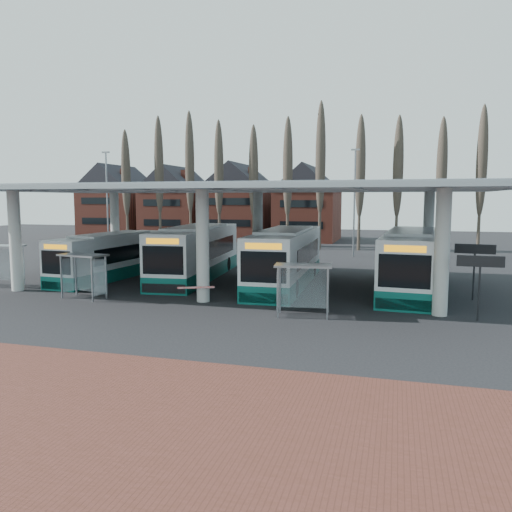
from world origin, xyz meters
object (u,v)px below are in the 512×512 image
(bus_2, at_px, (286,258))
(shelter_1, at_px, (85,266))
(shelter_2, at_px, (303,278))
(bus_1, at_px, (197,253))
(shelter_0, at_px, (1,256))
(bus_3, at_px, (410,261))
(bus_0, at_px, (113,257))

(bus_2, distance_m, shelter_1, 12.25)
(shelter_2, bearing_deg, bus_1, 126.99)
(shelter_1, distance_m, shelter_2, 12.48)
(shelter_0, height_order, shelter_1, shelter_0)
(shelter_0, xyz_separation_m, shelter_2, (19.92, -2.92, -0.10))
(bus_1, height_order, shelter_0, bus_1)
(bus_1, bearing_deg, shelter_0, -154.11)
(bus_1, distance_m, bus_3, 14.30)
(bus_2, relative_size, shelter_0, 4.35)
(bus_1, bearing_deg, bus_3, -8.91)
(shelter_0, relative_size, shelter_2, 1.08)
(bus_3, bearing_deg, shelter_0, -163.41)
(bus_2, xyz_separation_m, shelter_2, (2.61, -8.24, 0.08))
(bus_3, bearing_deg, bus_0, -174.22)
(bus_3, bearing_deg, bus_2, -173.78)
(bus_3, xyz_separation_m, shelter_2, (-5.01, -8.55, 0.07))
(bus_1, height_order, shelter_2, bus_1)
(bus_1, xyz_separation_m, bus_2, (6.65, -1.17, -0.01))
(bus_3, height_order, shelter_2, bus_3)
(bus_1, xyz_separation_m, shelter_2, (9.26, -9.41, 0.07))
(bus_3, relative_size, shelter_2, 4.75)
(bus_1, relative_size, shelter_0, 4.42)
(bus_2, bearing_deg, shelter_0, -164.78)
(bus_0, bearing_deg, shelter_2, -24.54)
(bus_2, xyz_separation_m, bus_3, (7.63, 0.31, 0.02))
(bus_1, height_order, bus_3, bus_3)
(bus_2, height_order, shelter_2, bus_2)
(bus_2, relative_size, bus_3, 0.99)
(shelter_0, bearing_deg, bus_0, 34.23)
(shelter_1, bearing_deg, bus_2, 47.28)
(bus_1, height_order, shelter_1, bus_1)
(shelter_1, bearing_deg, bus_0, 120.84)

